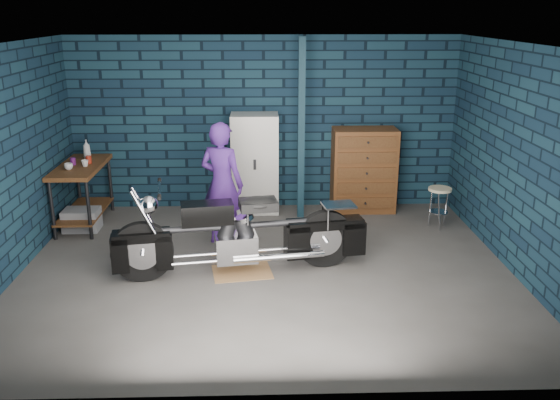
{
  "coord_description": "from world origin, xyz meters",
  "views": [
    {
      "loc": [
        -0.04,
        -6.7,
        3.08
      ],
      "look_at": [
        0.18,
        0.3,
        0.8
      ],
      "focal_mm": 38.0,
      "sensor_mm": 36.0,
      "label": 1
    }
  ],
  "objects_px": {
    "locker": "(255,164)",
    "person": "(222,184)",
    "tool_chest": "(364,170)",
    "workbench": "(83,195)",
    "shop_stool": "(438,208)",
    "storage_bin": "(82,220)",
    "motorcycle": "(241,228)"
  },
  "relations": [
    {
      "from": "person",
      "to": "workbench",
      "type": "bearing_deg",
      "value": 3.45
    },
    {
      "from": "person",
      "to": "locker",
      "type": "bearing_deg",
      "value": -83.43
    },
    {
      "from": "workbench",
      "to": "storage_bin",
      "type": "height_order",
      "value": "workbench"
    },
    {
      "from": "locker",
      "to": "tool_chest",
      "type": "relative_size",
      "value": 1.18
    },
    {
      "from": "storage_bin",
      "to": "tool_chest",
      "type": "relative_size",
      "value": 0.38
    },
    {
      "from": "workbench",
      "to": "person",
      "type": "relative_size",
      "value": 0.83
    },
    {
      "from": "shop_stool",
      "to": "tool_chest",
      "type": "bearing_deg",
      "value": 139.28
    },
    {
      "from": "motorcycle",
      "to": "person",
      "type": "bearing_deg",
      "value": 97.03
    },
    {
      "from": "motorcycle",
      "to": "tool_chest",
      "type": "bearing_deg",
      "value": 42.22
    },
    {
      "from": "workbench",
      "to": "tool_chest",
      "type": "distance_m",
      "value": 4.27
    },
    {
      "from": "person",
      "to": "tool_chest",
      "type": "height_order",
      "value": "person"
    },
    {
      "from": "storage_bin",
      "to": "shop_stool",
      "type": "xyz_separation_m",
      "value": [
        5.19,
        -0.07,
        0.15
      ]
    },
    {
      "from": "motorcycle",
      "to": "locker",
      "type": "bearing_deg",
      "value": 77.35
    },
    {
      "from": "locker",
      "to": "shop_stool",
      "type": "distance_m",
      "value": 2.84
    },
    {
      "from": "locker",
      "to": "tool_chest",
      "type": "distance_m",
      "value": 1.71
    },
    {
      "from": "workbench",
      "to": "locker",
      "type": "distance_m",
      "value": 2.61
    },
    {
      "from": "workbench",
      "to": "shop_stool",
      "type": "height_order",
      "value": "workbench"
    },
    {
      "from": "workbench",
      "to": "storage_bin",
      "type": "relative_size",
      "value": 2.79
    },
    {
      "from": "locker",
      "to": "tool_chest",
      "type": "height_order",
      "value": "locker"
    },
    {
      "from": "locker",
      "to": "tool_chest",
      "type": "xyz_separation_m",
      "value": [
        1.7,
        0.0,
        -0.12
      ]
    },
    {
      "from": "workbench",
      "to": "shop_stool",
      "type": "xyz_separation_m",
      "value": [
        5.21,
        -0.31,
        -0.15
      ]
    },
    {
      "from": "motorcycle",
      "to": "shop_stool",
      "type": "relative_size",
      "value": 4.28
    },
    {
      "from": "person",
      "to": "tool_chest",
      "type": "xyz_separation_m",
      "value": [
        2.13,
        1.33,
        -0.18
      ]
    },
    {
      "from": "workbench",
      "to": "person",
      "type": "distance_m",
      "value": 2.29
    },
    {
      "from": "shop_stool",
      "to": "locker",
      "type": "bearing_deg",
      "value": 162.63
    },
    {
      "from": "tool_chest",
      "to": "locker",
      "type": "bearing_deg",
      "value": 180.0
    },
    {
      "from": "tool_chest",
      "to": "shop_stool",
      "type": "xyz_separation_m",
      "value": [
        0.97,
        -0.84,
        -0.35
      ]
    },
    {
      "from": "locker",
      "to": "person",
      "type": "bearing_deg",
      "value": -107.8
    },
    {
      "from": "motorcycle",
      "to": "storage_bin",
      "type": "relative_size",
      "value": 5.18
    },
    {
      "from": "workbench",
      "to": "person",
      "type": "xyz_separation_m",
      "value": [
        2.11,
        -0.81,
        0.38
      ]
    },
    {
      "from": "motorcycle",
      "to": "storage_bin",
      "type": "height_order",
      "value": "motorcycle"
    },
    {
      "from": "workbench",
      "to": "person",
      "type": "bearing_deg",
      "value": -20.93
    }
  ]
}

